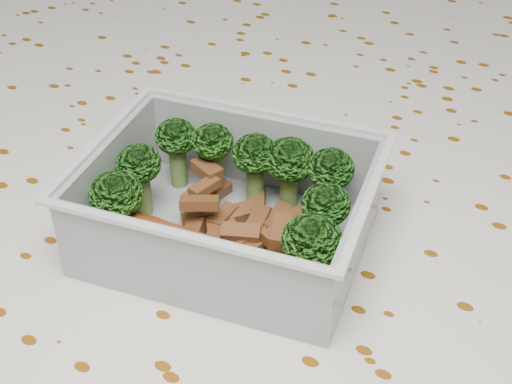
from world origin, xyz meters
The scene contains 6 objects.
dining_table centered at (0.00, 0.00, 0.67)m, with size 1.40×0.90×0.75m.
tablecloth centered at (0.00, 0.00, 0.72)m, with size 1.46×0.96×0.19m.
lunch_container centered at (-0.01, -0.02, 0.78)m, with size 0.19×0.16×0.06m.
broccoli_florets centered at (-0.01, -0.01, 0.79)m, with size 0.16×0.12×0.05m.
meat_pile centered at (0.00, -0.01, 0.77)m, with size 0.10×0.07×0.03m.
sausage centered at (0.00, -0.06, 0.77)m, with size 0.15×0.03×0.03m.
Camera 1 is at (0.17, -0.31, 1.06)m, focal length 50.00 mm.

